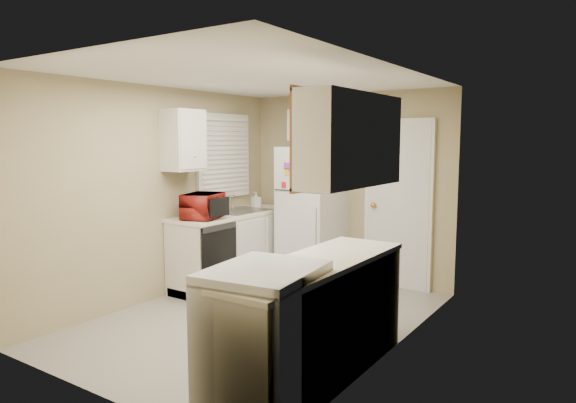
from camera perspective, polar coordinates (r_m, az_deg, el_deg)
The scene contains 19 objects.
floor at distance 5.34m, azimuth -3.06°, elevation -12.89°, with size 3.80×3.80×0.00m, color #A9A69D.
ceiling at distance 5.07m, azimuth -3.23°, elevation 13.61°, with size 3.80×3.80×0.00m, color white.
wall_left at distance 6.01m, azimuth -13.90°, elevation 0.88°, with size 3.80×3.80×0.00m, color tan.
wall_right at distance 4.38m, azimuth 11.69°, elevation -1.19°, with size 3.80×3.80×0.00m, color tan.
wall_back at distance 6.67m, azimuth 6.69°, elevation 1.60°, with size 2.80×2.80×0.00m, color tan.
wall_front at distance 3.74m, azimuth -20.91°, elevation -2.84°, with size 2.80×2.80×0.00m, color tan.
left_counter at distance 6.56m, azimuth -6.09°, elevation -5.11°, with size 0.60×1.80×0.90m, color silver.
dishwasher at distance 5.92m, azimuth -7.66°, elevation -6.03°, with size 0.03×0.58×0.72m, color black.
sink at distance 6.60m, azimuth -5.30°, elevation -1.41°, with size 0.54×0.74×0.16m, color gray.
microwave at distance 6.01m, azimuth -9.41°, elevation -0.45°, with size 0.29×0.53×0.35m, color maroon.
soap_bottle at distance 6.92m, azimuth -3.56°, elevation 0.16°, with size 0.09×0.10×0.21m, color white.
window_blinds at distance 6.70m, azimuth -7.10°, elevation 5.05°, with size 0.10×0.98×1.08m, color silver.
upper_cabinet_left at distance 6.02m, azimuth -11.53°, elevation 6.68°, with size 0.30×0.45×0.70m, color silver.
refrigerator at distance 6.60m, azimuth 2.71°, elevation -1.40°, with size 0.71×0.69×1.72m, color silver.
cabinet_over_fridge at distance 6.71m, azimuth 3.12°, elevation 8.50°, with size 0.70×0.30×0.40m, color silver.
interior_door at distance 6.37m, azimuth 12.12°, elevation -0.37°, with size 0.86×0.06×2.08m, color silver.
right_counter at distance 3.98m, azimuth 2.85°, elevation -12.97°, with size 0.60×2.00×0.90m, color silver.
stove at distance 3.54m, azimuth -2.63°, elevation -14.88°, with size 0.65×0.80×0.98m, color silver.
upper_cabinet_right at distance 3.94m, azimuth 7.11°, elevation 6.79°, with size 0.30×1.20×0.70m, color silver.
Camera 1 is at (3.02, -4.02, 1.79)m, focal length 32.00 mm.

